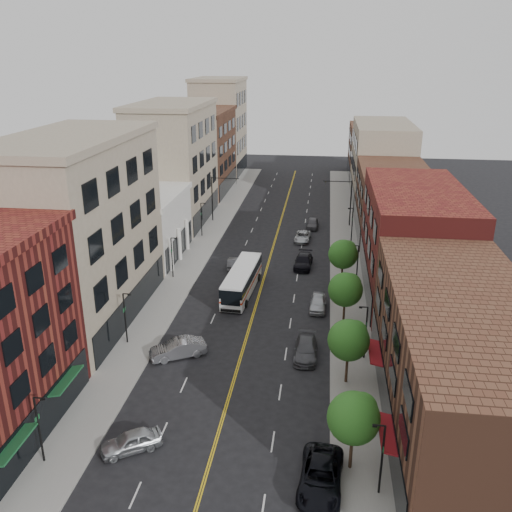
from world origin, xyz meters
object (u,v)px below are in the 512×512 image
at_px(car_angle_a, 131,441).
at_px(car_parked_far, 318,303).
at_px(car_parked_mid, 306,349).
at_px(car_lane_b, 303,237).
at_px(car_lane_behind, 233,263).
at_px(car_lane_a, 303,261).
at_px(car_parked_near, 321,477).
at_px(city_bus, 242,279).
at_px(car_angle_b, 178,349).
at_px(car_lane_c, 313,223).

bearing_deg(car_angle_a, car_parked_far, 121.03).
distance_m(car_parked_mid, car_lane_b, 32.16).
distance_m(car_lane_behind, car_lane_a, 8.96).
distance_m(car_parked_near, car_lane_b, 47.87).
bearing_deg(car_parked_mid, city_bus, 120.94).
xyz_separation_m(city_bus, car_parked_near, (9.40, -28.64, -0.88)).
xyz_separation_m(car_angle_b, car_parked_mid, (11.40, 1.53, -0.10)).
bearing_deg(car_angle_a, car_parked_mid, 109.01).
bearing_deg(car_lane_b, car_parked_near, -82.68).
xyz_separation_m(car_lane_b, car_lane_c, (1.24, 6.44, 0.09)).
height_order(car_parked_far, car_lane_b, car_parked_far).
bearing_deg(car_parked_far, car_angle_a, -115.27).
bearing_deg(city_bus, car_lane_c, 77.77).
height_order(car_lane_a, car_lane_b, car_lane_a).
relative_size(car_parked_far, car_lane_c, 0.99).
relative_size(car_angle_a, car_lane_behind, 1.07).
xyz_separation_m(car_angle_b, car_parked_near, (13.00, -14.12, -0.02)).
bearing_deg(car_lane_b, car_angle_a, -98.54).
distance_m(car_angle_a, car_parked_mid, 17.97).
xyz_separation_m(car_angle_b, car_lane_b, (9.60, 33.63, -0.17)).
bearing_deg(car_lane_c, car_lane_a, -90.27).
bearing_deg(car_parked_near, car_lane_b, 97.87).
bearing_deg(car_parked_far, car_lane_c, 94.98).
distance_m(car_angle_b, car_parked_far, 16.77).
relative_size(car_parked_mid, car_lane_b, 1.05).
distance_m(city_bus, car_lane_a, 11.09).
height_order(car_parked_mid, car_lane_a, car_lane_a).
height_order(car_angle_b, car_parked_far, car_angle_b).
height_order(car_parked_near, car_parked_mid, car_parked_near).
xyz_separation_m(car_angle_b, car_lane_behind, (1.35, 21.90, -0.17)).
bearing_deg(car_lane_a, car_parked_far, -76.46).
bearing_deg(car_lane_a, car_lane_c, 91.36).
distance_m(car_parked_near, car_lane_a, 37.61).
height_order(car_lane_behind, car_lane_a, car_lane_a).
distance_m(car_angle_b, car_parked_near, 19.19).
bearing_deg(car_lane_behind, car_angle_b, 80.47).
height_order(city_bus, car_lane_a, city_bus).
bearing_deg(car_angle_a, car_lane_a, 132.47).
relative_size(car_parked_far, car_lane_a, 0.84).
xyz_separation_m(car_angle_a, car_lane_b, (9.60, 46.00, -0.06)).
xyz_separation_m(city_bus, car_lane_b, (6.00, 19.11, -1.03)).
distance_m(car_parked_far, car_lane_a, 12.17).
height_order(car_parked_far, car_lane_behind, car_parked_far).
bearing_deg(car_angle_b, city_bus, 137.64).
bearing_deg(city_bus, car_angle_b, -100.32).
xyz_separation_m(car_angle_b, car_lane_a, (10.19, 23.39, -0.07)).
bearing_deg(car_parked_far, car_angle_b, -135.08).
relative_size(car_parked_mid, car_parked_far, 1.15).
relative_size(city_bus, car_lane_b, 2.40).
bearing_deg(car_angle_a, car_lane_c, 136.70).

